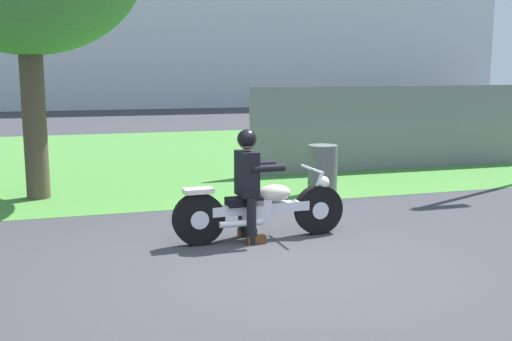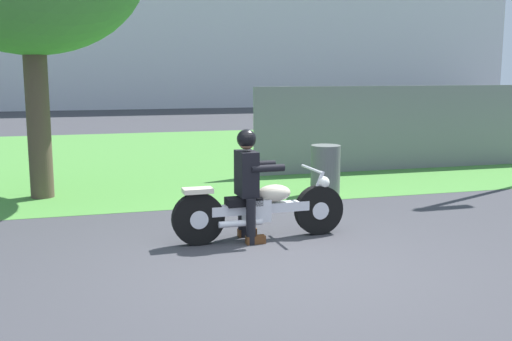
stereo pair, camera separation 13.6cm
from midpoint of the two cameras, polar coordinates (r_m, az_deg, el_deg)
ground at (r=6.72m, az=3.06°, el=-8.91°), size 120.00×120.00×0.00m
grass_verge at (r=15.33m, az=-7.90°, el=1.38°), size 60.00×12.00×0.01m
motorcycle_lead at (r=7.62m, az=0.98°, el=-3.62°), size 2.25×0.66×0.88m
rider_lead at (r=7.49m, az=-0.24°, el=-0.54°), size 0.56×0.48×1.40m
trash_can at (r=10.43m, az=6.93°, el=0.03°), size 0.50×0.50×0.86m
fence_segment at (r=13.52m, az=14.56°, el=3.93°), size 7.00×0.06×1.80m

